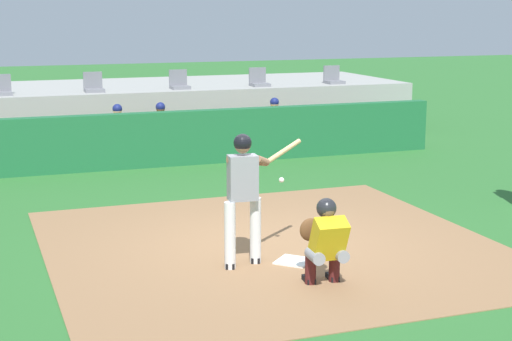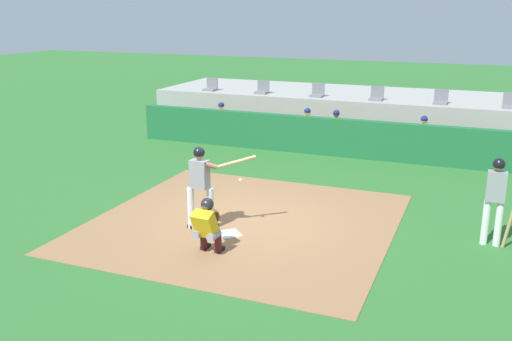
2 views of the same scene
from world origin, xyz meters
The scene contains 16 objects.
ground_plane centered at (0.00, 0.00, 0.00)m, with size 80.00×80.00×0.00m, color #2D6B2D.
dirt_infield centered at (0.00, 0.00, 0.01)m, with size 6.40×6.40×0.01m, color #936B47.
home_plate centered at (0.00, -0.80, 0.02)m, with size 0.44×0.44×0.02m, color white.
batter_at_plate centered at (-0.67, -0.69, 1.04)m, with size 1.34×0.73×1.80m.
catcher_crouched centered at (0.01, -1.78, 0.61)m, with size 0.50×1.90×1.13m.
dugout_wall centered at (0.00, 6.50, 0.60)m, with size 13.00×0.30×1.20m, color #1E6638.
dugout_bench centered at (0.00, 7.50, 0.23)m, with size 11.80×0.44×0.45m, color olive.
dugout_player_1 centered at (-0.86, 7.34, 0.67)m, with size 0.49×0.70×1.30m.
dugout_player_2 centered at (0.13, 7.34, 0.67)m, with size 0.49×0.70×1.30m.
dugout_player_3 centered at (2.95, 7.34, 0.67)m, with size 0.49×0.70×1.30m.
stands_platform centered at (0.00, 10.90, 0.70)m, with size 15.00×4.40×1.40m, color #9E9E99.
stadium_seat_1 centered at (-3.25, 9.38, 1.53)m, with size 0.46×0.46×0.48m.
stadium_seat_2 centered at (-1.08, 9.38, 1.53)m, with size 0.46×0.46×0.48m.
stadium_seat_3 centered at (1.08, 9.38, 1.53)m, with size 0.46×0.46×0.48m.
stadium_seat_4 centered at (3.25, 9.38, 1.53)m, with size 0.46×0.46×0.48m.
stadium_seat_5 centered at (5.42, 9.38, 1.53)m, with size 0.46×0.46×0.48m.
Camera 1 is at (-4.05, -10.40, 3.40)m, focal length 55.93 mm.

